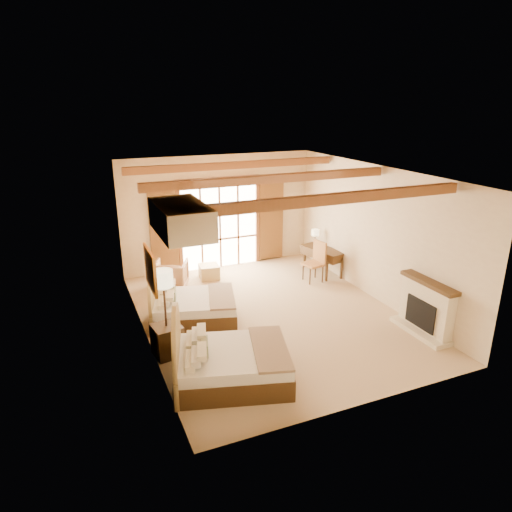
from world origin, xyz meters
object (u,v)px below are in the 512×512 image
nightstand (167,340)px  desk (323,260)px  armchair (171,275)px  bed_near (224,363)px  bed_far (188,306)px

nightstand → desk: size_ratio=0.44×
armchair → nightstand: bearing=100.0°
bed_near → armchair: bearing=104.6°
nightstand → desk: (4.96, 2.64, 0.07)m
bed_near → armchair: size_ratio=2.85×
bed_near → bed_far: size_ratio=1.07×
armchair → bed_near: bearing=112.7°
bed_near → nightstand: 1.45m
armchair → bed_far: bearing=111.7°
bed_near → bed_far: bearing=105.5°
bed_near → desk: size_ratio=1.65×
armchair → desk: 4.19m
bed_near → desk: 5.79m
bed_near → bed_far: (0.02, 2.47, -0.03)m
nightstand → desk: 5.62m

